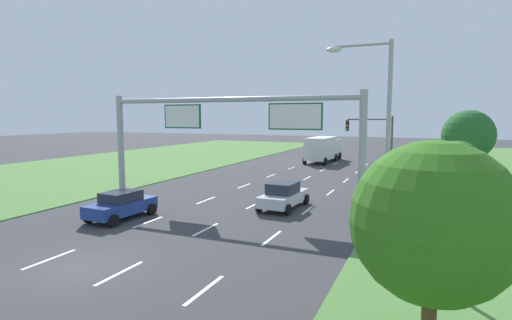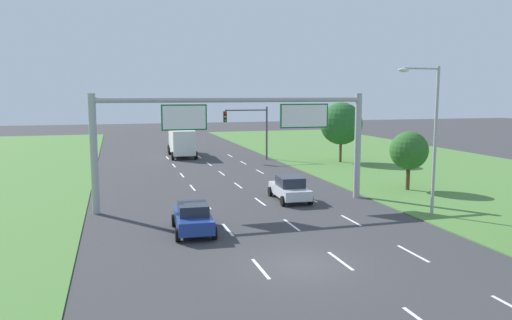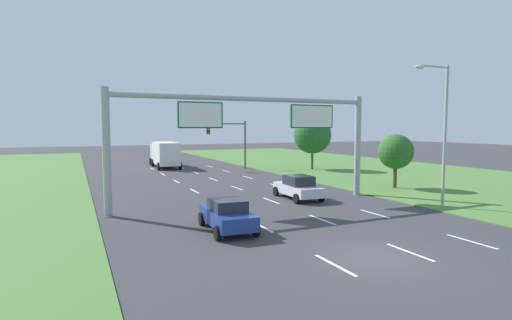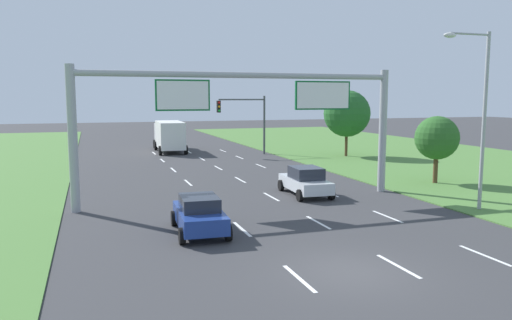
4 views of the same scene
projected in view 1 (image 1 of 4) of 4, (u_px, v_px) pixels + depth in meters
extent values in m
plane|color=#38383A|center=(83.00, 266.00, 14.93)|extent=(200.00, 200.00, 0.00)
cube|color=white|center=(50.00, 259.00, 15.62)|extent=(0.14, 2.40, 0.01)
cube|color=white|center=(148.00, 222.00, 21.10)|extent=(0.14, 2.40, 0.01)
cube|color=white|center=(206.00, 200.00, 26.57)|extent=(0.14, 2.40, 0.01)
cube|color=white|center=(244.00, 186.00, 32.05)|extent=(0.14, 2.40, 0.01)
cube|color=white|center=(271.00, 176.00, 37.52)|extent=(0.14, 2.40, 0.01)
cube|color=white|center=(291.00, 168.00, 43.00)|extent=(0.14, 2.40, 0.01)
cube|color=white|center=(307.00, 162.00, 48.48)|extent=(0.14, 2.40, 0.01)
cube|color=white|center=(120.00, 273.00, 14.24)|extent=(0.14, 2.40, 0.01)
cube|color=white|center=(206.00, 229.00, 19.72)|extent=(0.14, 2.40, 0.01)
cube|color=white|center=(254.00, 205.00, 25.19)|extent=(0.14, 2.40, 0.01)
cube|color=white|center=(285.00, 189.00, 30.67)|extent=(0.14, 2.40, 0.01)
cube|color=white|center=(307.00, 178.00, 36.15)|extent=(0.14, 2.40, 0.01)
cube|color=white|center=(323.00, 170.00, 41.62)|extent=(0.14, 2.40, 0.01)
cube|color=white|center=(335.00, 164.00, 47.10)|extent=(0.14, 2.40, 0.01)
cube|color=white|center=(205.00, 290.00, 12.86)|extent=(0.14, 2.40, 0.01)
cube|color=white|center=(272.00, 238.00, 18.34)|extent=(0.14, 2.40, 0.01)
cube|color=white|center=(308.00, 210.00, 23.81)|extent=(0.14, 2.40, 0.01)
cube|color=white|center=(330.00, 192.00, 29.29)|extent=(0.14, 2.40, 0.01)
cube|color=white|center=(346.00, 180.00, 34.77)|extent=(0.14, 2.40, 0.01)
cube|color=white|center=(357.00, 172.00, 40.24)|extent=(0.14, 2.40, 0.01)
cube|color=white|center=(366.00, 165.00, 45.72)|extent=(0.14, 2.40, 0.01)
cube|color=navy|center=(121.00, 207.00, 21.74)|extent=(1.93, 4.04, 0.66)
cube|color=#232833|center=(121.00, 196.00, 21.68)|extent=(1.56, 2.03, 0.53)
cylinder|color=black|center=(128.00, 206.00, 23.43)|extent=(0.25, 0.65, 0.64)
cylinder|color=black|center=(152.00, 209.00, 22.66)|extent=(0.25, 0.65, 0.64)
cylinder|color=black|center=(89.00, 217.00, 20.89)|extent=(0.25, 0.65, 0.64)
cylinder|color=black|center=(113.00, 221.00, 20.11)|extent=(0.25, 0.65, 0.64)
cube|color=silver|center=(284.00, 198.00, 24.27)|extent=(1.97, 4.34, 0.63)
cube|color=#232833|center=(283.00, 188.00, 24.08)|extent=(1.62, 2.03, 0.65)
cylinder|color=black|center=(280.00, 197.00, 26.10)|extent=(0.25, 0.65, 0.64)
cylinder|color=black|center=(306.00, 199.00, 25.31)|extent=(0.25, 0.65, 0.64)
cylinder|color=black|center=(259.00, 207.00, 23.29)|extent=(0.25, 0.65, 0.64)
cylinder|color=black|center=(288.00, 210.00, 22.50)|extent=(0.25, 0.65, 0.64)
cube|color=silver|center=(330.00, 147.00, 51.76)|extent=(2.28, 2.18, 2.20)
cube|color=silver|center=(321.00, 148.00, 47.93)|extent=(2.59, 6.17, 2.61)
cylinder|color=black|center=(323.00, 155.00, 52.81)|extent=(0.31, 0.91, 0.90)
cylinder|color=black|center=(340.00, 156.00, 51.85)|extent=(0.31, 0.91, 0.90)
cylinder|color=black|center=(317.00, 157.00, 50.78)|extent=(0.31, 0.91, 0.90)
cylinder|color=black|center=(336.00, 157.00, 49.75)|extent=(0.31, 0.91, 0.90)
cylinder|color=black|center=(305.00, 160.00, 46.40)|extent=(0.31, 0.91, 0.90)
cylinder|color=black|center=(325.00, 161.00, 45.37)|extent=(0.31, 0.91, 0.90)
cylinder|color=#9EA0A5|center=(121.00, 146.00, 28.36)|extent=(0.44, 0.44, 7.00)
cylinder|color=#9EA0A5|center=(362.00, 154.00, 21.75)|extent=(0.44, 0.44, 7.00)
cylinder|color=#9EA0A5|center=(225.00, 100.00, 24.72)|extent=(16.80, 0.32, 0.32)
cube|color=#0C5B28|center=(183.00, 116.00, 26.07)|extent=(2.73, 0.12, 1.56)
cube|color=white|center=(182.00, 116.00, 26.01)|extent=(2.57, 0.01, 1.40)
cube|color=#0C5B28|center=(295.00, 116.00, 23.04)|extent=(3.25, 0.12, 1.56)
cube|color=white|center=(295.00, 116.00, 22.98)|extent=(3.09, 0.01, 1.40)
cylinder|color=#47494F|center=(392.00, 144.00, 40.44)|extent=(0.20, 0.20, 5.60)
cylinder|color=#47494F|center=(370.00, 119.00, 41.06)|extent=(4.50, 0.14, 0.14)
cube|color=black|center=(347.00, 126.00, 42.02)|extent=(0.32, 0.36, 1.10)
sphere|color=red|center=(347.00, 122.00, 41.79)|extent=(0.22, 0.22, 0.22)
sphere|color=orange|center=(347.00, 126.00, 41.83)|extent=(0.22, 0.22, 0.22)
sphere|color=green|center=(347.00, 129.00, 41.87)|extent=(0.22, 0.22, 0.22)
cylinder|color=#9EA0A5|center=(388.00, 150.00, 15.66)|extent=(0.18, 0.18, 8.50)
cylinder|color=#9EA0A5|center=(362.00, 45.00, 15.64)|extent=(2.20, 0.10, 0.10)
ellipsoid|color=silver|center=(334.00, 50.00, 16.09)|extent=(0.64, 0.32, 0.24)
sphere|color=#316C1A|center=(434.00, 222.00, 8.42)|extent=(3.50, 3.50, 3.50)
cylinder|color=#513823|center=(454.00, 203.00, 21.25)|extent=(0.29, 0.29, 1.90)
sphere|color=#2A5D24|center=(456.00, 167.00, 21.04)|extent=(2.75, 2.75, 2.75)
cylinder|color=#513823|center=(466.00, 168.00, 34.04)|extent=(0.26, 0.26, 2.38)
sphere|color=#235B26|center=(468.00, 135.00, 33.74)|extent=(4.26, 4.26, 4.26)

